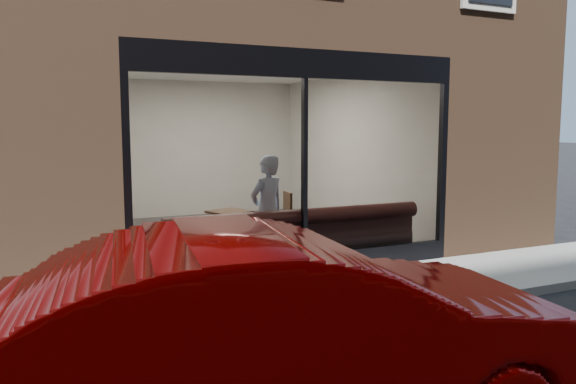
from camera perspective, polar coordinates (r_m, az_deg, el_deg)
name	(u,v)px	position (r m, az deg, el deg)	size (l,w,h in m)	color
ground	(384,318)	(6.52, 9.77, -12.52)	(120.00, 120.00, 0.00)	black
sidewalk_near	(340,294)	(7.32, 5.31, -10.23)	(40.00, 2.00, 0.01)	gray
kerb_near	(387,314)	(6.46, 10.04, -12.14)	(40.00, 0.10, 0.12)	gray
host_building_pier_left	(20,152)	(13.09, -25.59, 3.71)	(2.50, 12.00, 3.20)	brown
host_building_pier_right	(333,146)	(14.95, 4.58, 4.64)	(2.50, 12.00, 3.20)	brown
host_building_backfill	(167,145)	(16.46, -12.19, 4.70)	(5.00, 6.00, 3.20)	brown
cafe_floor	(237,237)	(10.87, -5.22, -4.54)	(6.00, 6.00, 0.00)	#2D2D30
cafe_ceiling	(235,69)	(10.71, -5.41, 12.33)	(6.00, 6.00, 0.00)	white
cafe_wall_back	(195,149)	(13.53, -9.47, 4.35)	(5.00, 5.00, 0.00)	beige
cafe_wall_left	(98,158)	(10.14, -18.75, 3.33)	(6.00, 6.00, 0.00)	beige
cafe_wall_right	(350,152)	(11.73, 6.29, 4.05)	(6.00, 6.00, 0.00)	beige
storefront_kick	(304,264)	(8.18, 1.64, -7.35)	(5.00, 0.10, 0.30)	black
storefront_header	(305,63)	(7.98, 1.71, 12.93)	(5.00, 0.10, 0.40)	black
storefront_mullion	(304,168)	(7.95, 1.68, 2.49)	(0.06, 0.10, 2.50)	black
storefront_glass	(305,168)	(7.93, 1.77, 2.47)	(4.80, 4.80, 0.00)	white
banquette	(292,253)	(8.51, 0.46, -6.26)	(4.00, 0.55, 0.45)	#3A1915
person	(267,211)	(8.50, -2.11, -1.96)	(0.62, 0.41, 1.71)	#B0C5E4
cafe_table_left	(229,212)	(9.23, -5.97, -2.02)	(0.58, 0.58, 0.04)	#311F13
cafe_table_right	(360,209)	(9.60, 7.33, -1.70)	(0.55, 0.55, 0.04)	#311F13
cafe_chair_right	(278,231)	(10.19, -1.05, -4.00)	(0.42, 0.42, 0.04)	#311F13
wall_poster	(101,167)	(10.10, -18.47, 2.43)	(0.02, 0.63, 0.84)	white
parked_car	(285,337)	(3.90, -0.29, -14.51)	(1.54, 4.40, 1.45)	#AB0201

